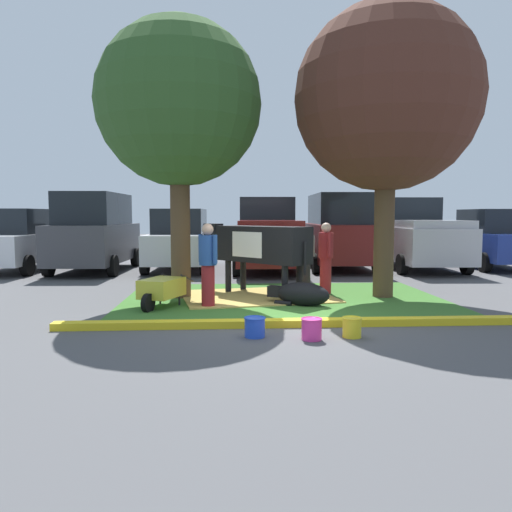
{
  "coord_description": "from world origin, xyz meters",
  "views": [
    {
      "loc": [
        -0.99,
        -8.48,
        1.82
      ],
      "look_at": [
        -0.3,
        2.67,
        0.9
      ],
      "focal_mm": 34.92,
      "sensor_mm": 36.0,
      "label": 1
    }
  ],
  "objects_px": {
    "shade_tree_right": "(387,99)",
    "bucket_yellow": "(352,327)",
    "shade_tree_left": "(179,105)",
    "calf_lying": "(301,294)",
    "suv_dark_grey": "(95,232)",
    "sedan_silver": "(180,240)",
    "cow_holstein": "(259,245)",
    "pickup_truck_maroon": "(268,236)",
    "pickup_truck_black": "(415,236)",
    "hatchback_white": "(18,241)",
    "person_visitor_far": "(305,256)",
    "bucket_pink": "(312,329)",
    "suv_black": "(338,231)",
    "person_handler": "(326,256)",
    "sedan_blue": "(492,239)",
    "person_visitor_near": "(208,263)",
    "wheelbarrow": "(161,289)",
    "bucket_blue": "(255,327)"
  },
  "relations": [
    {
      "from": "sedan_silver",
      "to": "person_handler",
      "type": "bearing_deg",
      "value": -54.94
    },
    {
      "from": "bucket_pink",
      "to": "bucket_yellow",
      "type": "height_order",
      "value": "bucket_pink"
    },
    {
      "from": "person_handler",
      "to": "sedan_blue",
      "type": "relative_size",
      "value": 0.37
    },
    {
      "from": "wheelbarrow",
      "to": "sedan_blue",
      "type": "height_order",
      "value": "sedan_blue"
    },
    {
      "from": "pickup_truck_black",
      "to": "shade_tree_right",
      "type": "bearing_deg",
      "value": -116.92
    },
    {
      "from": "calf_lying",
      "to": "sedan_silver",
      "type": "relative_size",
      "value": 0.29
    },
    {
      "from": "suv_dark_grey",
      "to": "suv_black",
      "type": "xyz_separation_m",
      "value": [
        8.03,
        0.2,
        0.0
      ]
    },
    {
      "from": "person_visitor_far",
      "to": "sedan_silver",
      "type": "bearing_deg",
      "value": 126.68
    },
    {
      "from": "hatchback_white",
      "to": "person_visitor_near",
      "type": "bearing_deg",
      "value": -47.12
    },
    {
      "from": "shade_tree_left",
      "to": "pickup_truck_maroon",
      "type": "relative_size",
      "value": 1.09
    },
    {
      "from": "shade_tree_right",
      "to": "bucket_pink",
      "type": "bearing_deg",
      "value": -121.46
    },
    {
      "from": "sedan_silver",
      "to": "person_visitor_near",
      "type": "bearing_deg",
      "value": -80.54
    },
    {
      "from": "suv_dark_grey",
      "to": "sedan_silver",
      "type": "relative_size",
      "value": 1.05
    },
    {
      "from": "suv_dark_grey",
      "to": "cow_holstein",
      "type": "bearing_deg",
      "value": -46.7
    },
    {
      "from": "wheelbarrow",
      "to": "sedan_blue",
      "type": "relative_size",
      "value": 0.35
    },
    {
      "from": "shade_tree_left",
      "to": "calf_lying",
      "type": "relative_size",
      "value": 4.63
    },
    {
      "from": "bucket_blue",
      "to": "hatchback_white",
      "type": "distance_m",
      "value": 11.76
    },
    {
      "from": "cow_holstein",
      "to": "pickup_truck_black",
      "type": "xyz_separation_m",
      "value": [
        5.71,
        5.48,
        -0.04
      ]
    },
    {
      "from": "person_visitor_far",
      "to": "suv_black",
      "type": "xyz_separation_m",
      "value": [
        1.87,
        4.6,
        0.45
      ]
    },
    {
      "from": "person_visitor_far",
      "to": "suv_dark_grey",
      "type": "height_order",
      "value": "suv_dark_grey"
    },
    {
      "from": "cow_holstein",
      "to": "pickup_truck_maroon",
      "type": "relative_size",
      "value": 0.46
    },
    {
      "from": "wheelbarrow",
      "to": "suv_black",
      "type": "bearing_deg",
      "value": 53.56
    },
    {
      "from": "calf_lying",
      "to": "bucket_yellow",
      "type": "height_order",
      "value": "calf_lying"
    },
    {
      "from": "person_visitor_near",
      "to": "person_visitor_far",
      "type": "distance_m",
      "value": 3.23
    },
    {
      "from": "suv_dark_grey",
      "to": "shade_tree_right",
      "type": "bearing_deg",
      "value": -36.34
    },
    {
      "from": "person_visitor_far",
      "to": "wheelbarrow",
      "type": "xyz_separation_m",
      "value": [
        -3.2,
        -2.27,
        -0.43
      ]
    },
    {
      "from": "bucket_pink",
      "to": "pickup_truck_black",
      "type": "distance_m",
      "value": 10.89
    },
    {
      "from": "cow_holstein",
      "to": "sedan_blue",
      "type": "relative_size",
      "value": 0.57
    },
    {
      "from": "shade_tree_left",
      "to": "bucket_yellow",
      "type": "xyz_separation_m",
      "value": [
        2.86,
        -3.74,
        -4.02
      ]
    },
    {
      "from": "person_handler",
      "to": "wheelbarrow",
      "type": "bearing_deg",
      "value": -157.29
    },
    {
      "from": "shade_tree_left",
      "to": "person_visitor_far",
      "type": "xyz_separation_m",
      "value": [
        2.92,
        1.06,
        -3.36
      ]
    },
    {
      "from": "suv_black",
      "to": "bucket_yellow",
      "type": "bearing_deg",
      "value": -101.62
    },
    {
      "from": "cow_holstein",
      "to": "person_visitor_far",
      "type": "height_order",
      "value": "cow_holstein"
    },
    {
      "from": "bucket_pink",
      "to": "suv_black",
      "type": "bearing_deg",
      "value": 74.93
    },
    {
      "from": "sedan_silver",
      "to": "shade_tree_right",
      "type": "bearing_deg",
      "value": -49.73
    },
    {
      "from": "person_visitor_near",
      "to": "bucket_blue",
      "type": "height_order",
      "value": "person_visitor_near"
    },
    {
      "from": "shade_tree_left",
      "to": "suv_dark_grey",
      "type": "distance_m",
      "value": 6.98
    },
    {
      "from": "hatchback_white",
      "to": "pickup_truck_maroon",
      "type": "relative_size",
      "value": 0.82
    },
    {
      "from": "bucket_blue",
      "to": "suv_black",
      "type": "xyz_separation_m",
      "value": [
        3.38,
        9.29,
        1.11
      ]
    },
    {
      "from": "shade_tree_right",
      "to": "bucket_pink",
      "type": "distance_m",
      "value": 5.95
    },
    {
      "from": "shade_tree_right",
      "to": "bucket_yellow",
      "type": "distance_m",
      "value": 5.69
    },
    {
      "from": "calf_lying",
      "to": "pickup_truck_black",
      "type": "distance_m",
      "value": 8.46
    },
    {
      "from": "sedan_silver",
      "to": "sedan_blue",
      "type": "distance_m",
      "value": 10.68
    },
    {
      "from": "person_handler",
      "to": "person_visitor_far",
      "type": "distance_m",
      "value": 0.86
    },
    {
      "from": "person_visitor_near",
      "to": "bucket_yellow",
      "type": "distance_m",
      "value": 3.44
    },
    {
      "from": "cow_holstein",
      "to": "person_visitor_near",
      "type": "relative_size",
      "value": 1.54
    },
    {
      "from": "person_handler",
      "to": "wheelbarrow",
      "type": "distance_m",
      "value": 3.88
    },
    {
      "from": "cow_holstein",
      "to": "pickup_truck_maroon",
      "type": "distance_m",
      "value": 5.4
    },
    {
      "from": "shade_tree_right",
      "to": "pickup_truck_black",
      "type": "distance_m",
      "value": 7.31
    },
    {
      "from": "person_handler",
      "to": "hatchback_white",
      "type": "relative_size",
      "value": 0.37
    }
  ]
}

